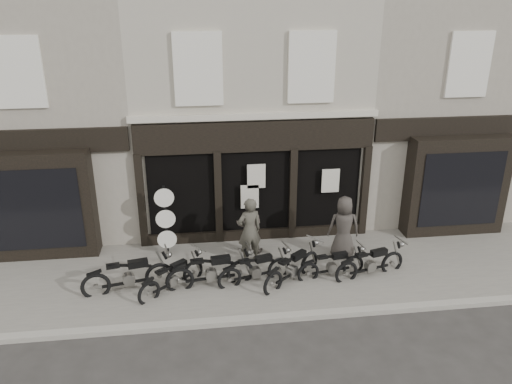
{
  "coord_description": "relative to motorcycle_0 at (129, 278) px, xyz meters",
  "views": [
    {
      "loc": [
        -1.78,
        -11.16,
        7.29
      ],
      "look_at": [
        -0.16,
        1.6,
        2.22
      ],
      "focal_mm": 35.0,
      "sensor_mm": 36.0,
      "label": 1
    }
  ],
  "objects": [
    {
      "name": "motorcycle_4",
      "position": [
        4.31,
        -0.08,
        -0.03
      ],
      "size": [
        1.85,
        1.57,
        1.05
      ],
      "rotation": [
        0.0,
        0.0,
        0.67
      ],
      "color": "black",
      "rests_on": "ground"
    },
    {
      "name": "man_centre",
      "position": [
        3.35,
        1.74,
        0.5
      ],
      "size": [
        0.95,
        0.83,
        1.66
      ],
      "primitive_type": "imported",
      "rotation": [
        0.0,
        0.0,
        2.85
      ],
      "color": "#47403A",
      "rests_on": "pavement"
    },
    {
      "name": "motorcycle_6",
      "position": [
        6.48,
        -0.09,
        -0.04
      ],
      "size": [
        2.12,
        0.85,
        1.03
      ],
      "rotation": [
        0.0,
        0.0,
        0.26
      ],
      "color": "black",
      "rests_on": "ground"
    },
    {
      "name": "neighbour_right",
      "position": [
        9.99,
        5.5,
        3.59
      ],
      "size": [
        5.6,
        6.73,
        8.34
      ],
      "color": "gray",
      "rests_on": "ground"
    },
    {
      "name": "motorcycle_1",
      "position": [
        1.12,
        -0.12,
        -0.05
      ],
      "size": [
        1.75,
        1.51,
        1.0
      ],
      "rotation": [
        0.0,
        0.0,
        0.68
      ],
      "color": "black",
      "rests_on": "ground"
    },
    {
      "name": "man_left",
      "position": [
        3.28,
        1.11,
        0.64
      ],
      "size": [
        0.81,
        0.64,
        1.95
      ],
      "primitive_type": "imported",
      "rotation": [
        0.0,
        0.0,
        3.42
      ],
      "color": "#424037",
      "rests_on": "pavement"
    },
    {
      "name": "man_right",
      "position": [
        6.03,
        1.08,
        0.6
      ],
      "size": [
        0.98,
        0.71,
        1.86
      ],
      "primitive_type": "imported",
      "rotation": [
        0.0,
        0.0,
        3.0
      ],
      "color": "#38332F",
      "rests_on": "pavement"
    },
    {
      "name": "motorcycle_5",
      "position": [
        5.42,
        0.02,
        -0.07
      ],
      "size": [
        1.96,
        0.63,
        0.95
      ],
      "rotation": [
        0.0,
        0.0,
        0.17
      ],
      "color": "black",
      "rests_on": "ground"
    },
    {
      "name": "advert_sign_post",
      "position": [
        0.92,
        1.74,
        0.68
      ],
      "size": [
        0.57,
        0.36,
        2.32
      ],
      "rotation": [
        0.0,
        0.0,
        0.04
      ],
      "color": "black",
      "rests_on": "ground"
    },
    {
      "name": "neighbour_left",
      "position": [
        -2.71,
        5.5,
        3.59
      ],
      "size": [
        5.6,
        6.73,
        8.34
      ],
      "color": "gray",
      "rests_on": "ground"
    },
    {
      "name": "motorcycle_0",
      "position": [
        0.0,
        0.0,
        0.0
      ],
      "size": [
        2.34,
        0.82,
        1.13
      ],
      "rotation": [
        0.0,
        0.0,
        0.2
      ],
      "color": "black",
      "rests_on": "ground"
    },
    {
      "name": "central_building",
      "position": [
        3.64,
        5.56,
        3.63
      ],
      "size": [
        7.3,
        6.22,
        8.34
      ],
      "color": "#A59B8D",
      "rests_on": "ground"
    },
    {
      "name": "motorcycle_3",
      "position": [
        3.32,
        0.01,
        -0.05
      ],
      "size": [
        2.06,
        0.86,
        1.01
      ],
      "rotation": [
        0.0,
        0.0,
        0.27
      ],
      "color": "black",
      "rests_on": "ground"
    },
    {
      "name": "ground_plane",
      "position": [
        3.64,
        -0.39,
        -0.45
      ],
      "size": [
        90.0,
        90.0,
        0.0
      ],
      "primitive_type": "plane",
      "color": "#2D2B28",
      "rests_on": "ground"
    },
    {
      "name": "kerb",
      "position": [
        3.64,
        -1.64,
        -0.39
      ],
      "size": [
        30.0,
        0.25,
        0.13
      ],
      "primitive_type": "cube",
      "color": "gray",
      "rests_on": "ground_plane"
    },
    {
      "name": "motorcycle_2",
      "position": [
        2.14,
        -0.05,
        -0.0
      ],
      "size": [
        2.36,
        0.66,
        1.13
      ],
      "rotation": [
        0.0,
        0.0,
        0.13
      ],
      "color": "black",
      "rests_on": "ground"
    },
    {
      "name": "pavement",
      "position": [
        3.64,
        0.51,
        -0.39
      ],
      "size": [
        30.0,
        4.2,
        0.12
      ],
      "primitive_type": "cube",
      "color": "slate",
      "rests_on": "ground_plane"
    }
  ]
}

